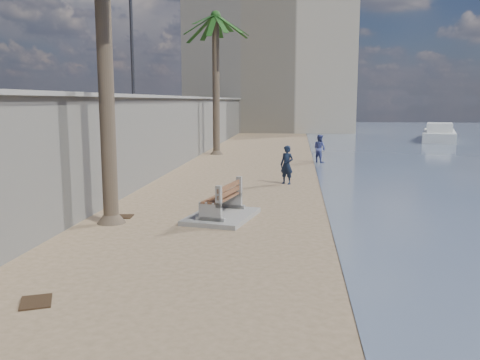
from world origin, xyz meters
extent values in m
plane|color=#95795B|center=(0.00, 0.00, 0.00)|extent=(140.00, 140.00, 0.00)
cube|color=gray|center=(-5.20, 20.00, 1.75)|extent=(0.45, 70.00, 3.50)
cube|color=gray|center=(-5.20, 20.00, 3.55)|extent=(0.80, 70.00, 0.12)
cube|color=#B7AA93|center=(-2.00, 52.00, 7.00)|extent=(18.00, 12.00, 14.00)
cube|color=gray|center=(-1.08, 7.38, 0.07)|extent=(2.11, 2.71, 0.13)
cylinder|color=brown|center=(-4.06, 6.53, 4.02)|extent=(0.42, 0.42, 8.03)
cylinder|color=brown|center=(-4.01, 24.91, 4.24)|extent=(0.44, 0.44, 8.49)
cylinder|color=#2D2D33|center=(-5.10, 12.00, 6.11)|extent=(0.12, 0.12, 5.00)
imported|color=#121D33|center=(0.66, 13.77, 0.91)|extent=(0.79, 0.71, 1.81)
imported|color=#475093|center=(2.30, 21.30, 0.86)|extent=(1.04, 1.04, 1.72)
cube|color=#382616|center=(-3.29, 0.90, 0.01)|extent=(0.71, 0.77, 0.03)
cube|color=#382616|center=(-4.04, 7.26, 0.01)|extent=(0.69, 0.57, 0.03)
camera|label=1|loc=(1.05, -6.80, 3.38)|focal=38.00mm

